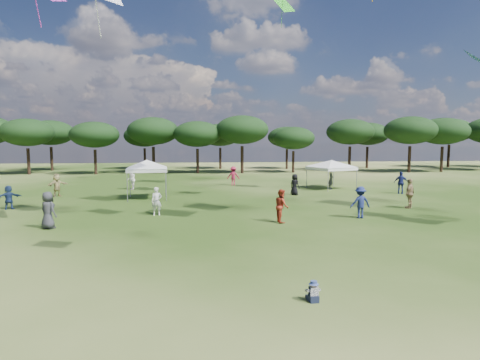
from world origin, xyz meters
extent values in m
plane|color=#2C4514|center=(0.00, 0.00, 0.00)|extent=(140.00, 140.00, 0.00)
cylinder|color=black|center=(-23.92, 45.02, 1.66)|extent=(0.38, 0.38, 3.32)
ellipsoid|color=black|center=(-23.92, 45.02, 5.31)|extent=(6.44, 6.44, 3.47)
cylinder|color=black|center=(-15.51, 44.30, 1.57)|extent=(0.36, 0.36, 3.14)
ellipsoid|color=black|center=(-15.51, 44.30, 5.03)|extent=(6.11, 6.11, 3.29)
cylinder|color=black|center=(-8.39, 45.81, 1.73)|extent=(0.40, 0.40, 3.46)
ellipsoid|color=black|center=(-8.39, 45.81, 5.54)|extent=(6.73, 6.73, 3.63)
cylinder|color=black|center=(-2.58, 44.63, 1.61)|extent=(0.37, 0.37, 3.21)
ellipsoid|color=black|center=(-2.58, 44.63, 5.14)|extent=(6.24, 6.24, 3.36)
cylinder|color=black|center=(3.26, 44.18, 1.78)|extent=(0.41, 0.41, 3.56)
ellipsoid|color=black|center=(3.26, 44.18, 5.69)|extent=(6.91, 6.91, 3.73)
cylinder|color=black|center=(10.19, 44.51, 1.44)|extent=(0.33, 0.33, 2.88)
ellipsoid|color=black|center=(10.19, 44.51, 4.61)|extent=(5.60, 5.60, 3.02)
cylinder|color=black|center=(18.96, 46.98, 1.72)|extent=(0.39, 0.39, 3.44)
ellipsoid|color=black|center=(18.96, 46.98, 5.51)|extent=(6.69, 6.69, 3.60)
cylinder|color=black|center=(25.77, 43.05, 1.77)|extent=(0.40, 0.40, 3.53)
ellipsoid|color=black|center=(25.77, 43.05, 5.65)|extent=(6.86, 6.86, 3.70)
cylinder|color=black|center=(30.65, 43.46, 1.73)|extent=(0.40, 0.40, 3.47)
ellipsoid|color=black|center=(30.65, 43.46, 5.55)|extent=(6.74, 6.74, 3.63)
cylinder|color=black|center=(-23.40, 51.57, 1.68)|extent=(0.39, 0.39, 3.37)
ellipsoid|color=black|center=(-23.40, 51.57, 5.39)|extent=(6.54, 6.54, 3.53)
cylinder|color=black|center=(-10.52, 53.31, 1.56)|extent=(0.36, 0.36, 3.11)
ellipsoid|color=black|center=(-10.52, 53.31, 4.98)|extent=(6.05, 6.05, 3.26)
cylinder|color=black|center=(0.83, 52.52, 1.60)|extent=(0.37, 0.37, 3.20)
ellipsoid|color=black|center=(0.83, 52.52, 5.12)|extent=(6.21, 6.21, 3.35)
cylinder|color=black|center=(10.82, 51.34, 1.50)|extent=(0.34, 0.34, 2.99)
ellipsoid|color=black|center=(10.82, 51.34, 4.79)|extent=(5.81, 5.81, 3.13)
cylinder|color=black|center=(23.62, 51.75, 1.66)|extent=(0.38, 0.38, 3.31)
ellipsoid|color=black|center=(23.62, 51.75, 5.30)|extent=(6.43, 6.43, 3.47)
cylinder|color=black|center=(37.30, 52.12, 1.82)|extent=(0.42, 0.42, 3.64)
ellipsoid|color=black|center=(37.30, 52.12, 5.82)|extent=(7.06, 7.06, 3.81)
cylinder|color=gray|center=(-7.42, 20.36, 1.11)|extent=(0.06, 0.06, 2.23)
cylinder|color=gray|center=(-4.74, 20.62, 1.11)|extent=(0.06, 0.06, 2.23)
cylinder|color=gray|center=(-7.67, 23.03, 1.11)|extent=(0.06, 0.06, 2.23)
cylinder|color=gray|center=(-5.00, 23.29, 1.11)|extent=(0.06, 0.06, 2.23)
cube|color=white|center=(-6.21, 21.83, 2.18)|extent=(3.11, 3.11, 0.25)
pyramid|color=white|center=(-6.21, 21.83, 2.90)|extent=(5.77, 5.77, 0.60)
cylinder|color=gray|center=(8.46, 24.53, 0.95)|extent=(0.06, 0.06, 1.89)
cylinder|color=gray|center=(11.39, 25.60, 0.95)|extent=(0.06, 0.06, 1.89)
cylinder|color=gray|center=(7.39, 27.46, 0.95)|extent=(0.06, 0.06, 1.89)
cylinder|color=gray|center=(10.32, 28.53, 0.95)|extent=(0.06, 0.06, 1.89)
cube|color=white|center=(9.39, 26.53, 1.84)|extent=(4.21, 4.21, 0.25)
pyramid|color=white|center=(9.39, 26.53, 2.57)|extent=(6.27, 6.27, 0.60)
cube|color=black|center=(0.67, 1.99, 0.09)|extent=(0.27, 0.27, 0.19)
cube|color=black|center=(0.57, 2.16, 0.05)|extent=(0.11, 0.23, 0.10)
cube|color=black|center=(0.74, 2.17, 0.05)|extent=(0.11, 0.23, 0.10)
cube|color=white|center=(0.67, 1.99, 0.30)|extent=(0.25, 0.19, 0.24)
cylinder|color=white|center=(0.52, 2.04, 0.30)|extent=(0.10, 0.24, 0.15)
cylinder|color=white|center=(0.81, 2.07, 0.30)|extent=(0.10, 0.24, 0.15)
sphere|color=#E0B293|center=(0.67, 1.99, 0.47)|extent=(0.17, 0.17, 0.17)
cone|color=#42559C|center=(0.67, 1.99, 0.51)|extent=(0.28, 0.28, 0.03)
cylinder|color=#42559C|center=(0.67, 1.99, 0.54)|extent=(0.18, 0.18, 0.07)
imported|color=black|center=(5.15, 22.77, 0.84)|extent=(0.94, 0.98, 1.69)
imported|color=silver|center=(-8.36, 27.68, 0.92)|extent=(0.83, 0.99, 1.85)
imported|color=#A08F57|center=(-13.32, 23.77, 0.89)|extent=(1.45, 1.61, 1.78)
imported|color=maroon|center=(0.89, 30.08, 0.92)|extent=(1.29, 0.89, 1.83)
imported|color=#2D2E32|center=(-9.79, 12.07, 0.92)|extent=(1.08, 0.98, 1.85)
imported|color=#333338|center=(9.25, 26.11, 0.91)|extent=(0.73, 0.80, 1.83)
imported|color=navy|center=(-14.33, 18.13, 0.76)|extent=(1.48, 0.72, 1.53)
imported|color=silver|center=(-4.85, 15.18, 0.82)|extent=(0.62, 0.43, 1.64)
imported|color=#967952|center=(11.00, 15.92, 0.96)|extent=(1.16, 1.08, 1.91)
imported|color=navy|center=(13.92, 22.60, 0.91)|extent=(1.15, 0.88, 1.82)
imported|color=navy|center=(6.56, 13.11, 0.89)|extent=(1.19, 0.73, 1.78)
imported|color=maroon|center=(1.95, 12.41, 0.89)|extent=(0.70, 0.88, 1.78)
plane|color=green|center=(4.63, 26.66, 16.17)|extent=(3.24, 2.49, 2.71)
camera|label=1|loc=(-2.37, -8.21, 4.36)|focal=30.00mm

